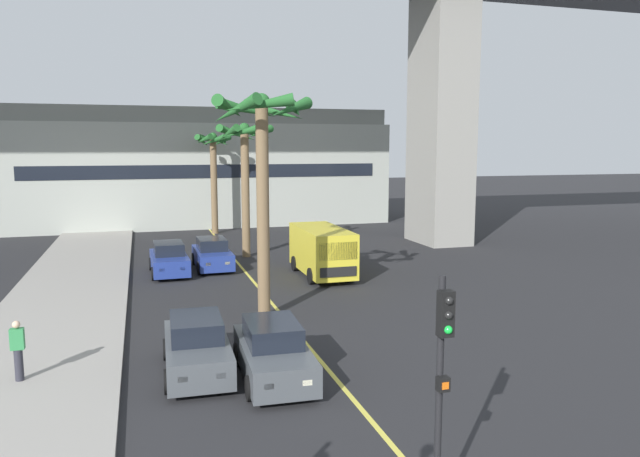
% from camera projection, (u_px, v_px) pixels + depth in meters
% --- Properties ---
extents(sidewalk_left, '(4.80, 80.00, 0.15)m').
position_uv_depth(sidewalk_left, '(36.00, 362.00, 17.46)').
color(sidewalk_left, '#9E9991').
rests_on(sidewalk_left, ground).
extents(lane_stripe_center, '(0.14, 56.00, 0.01)m').
position_uv_depth(lane_stripe_center, '(257.00, 286.00, 27.33)').
color(lane_stripe_center, '#DBCC4C').
rests_on(lane_stripe_center, ground).
extents(pier_building_backdrop, '(29.38, 8.04, 9.22)m').
position_uv_depth(pier_building_backdrop, '(203.00, 168.00, 48.99)').
color(pier_building_backdrop, '#ADB2A8').
rests_on(pier_building_backdrop, ground).
extents(car_queue_front, '(1.91, 4.14, 1.56)m').
position_uv_depth(car_queue_front, '(169.00, 259.00, 29.82)').
color(car_queue_front, navy).
rests_on(car_queue_front, ground).
extents(car_queue_second, '(1.93, 4.15, 1.56)m').
position_uv_depth(car_queue_second, '(197.00, 347.00, 16.81)').
color(car_queue_second, '#4C5156').
rests_on(car_queue_second, ground).
extents(car_queue_third, '(1.95, 4.16, 1.56)m').
position_uv_depth(car_queue_third, '(273.00, 353.00, 16.38)').
color(car_queue_third, '#4C5156').
rests_on(car_queue_third, ground).
extents(car_queue_fourth, '(1.89, 4.13, 1.56)m').
position_uv_depth(car_queue_fourth, '(212.00, 255.00, 31.17)').
color(car_queue_fourth, navy).
rests_on(car_queue_fourth, ground).
extents(delivery_van, '(2.19, 5.26, 2.36)m').
position_uv_depth(delivery_van, '(322.00, 250.00, 29.22)').
color(delivery_van, yellow).
rests_on(delivery_van, ground).
extents(traffic_light_median_near, '(0.24, 0.37, 4.20)m').
position_uv_depth(traffic_light_median_near, '(442.00, 365.00, 9.93)').
color(traffic_light_median_near, black).
rests_on(traffic_light_median_near, ground).
extents(palm_tree_near_median, '(3.68, 3.69, 8.14)m').
position_uv_depth(palm_tree_near_median, '(262.00, 143.00, 21.41)').
color(palm_tree_near_median, brown).
rests_on(palm_tree_near_median, ground).
extents(palm_tree_mid_median, '(3.31, 3.35, 7.58)m').
position_uv_depth(palm_tree_mid_median, '(245.00, 153.00, 33.77)').
color(palm_tree_mid_median, brown).
rests_on(palm_tree_mid_median, ground).
extents(palm_tree_far_median, '(2.69, 2.70, 7.25)m').
position_uv_depth(palm_tree_far_median, '(214.00, 158.00, 43.08)').
color(palm_tree_far_median, brown).
rests_on(palm_tree_far_median, ground).
extents(pedestrian_mid_block, '(0.34, 0.22, 1.62)m').
position_uv_depth(pedestrian_mid_block, '(18.00, 349.00, 15.81)').
color(pedestrian_mid_block, '#2D2D38').
rests_on(pedestrian_mid_block, sidewalk_left).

